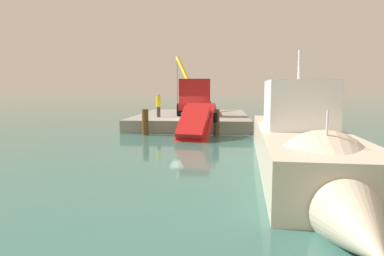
# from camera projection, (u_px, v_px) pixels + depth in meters

# --- Properties ---
(ground) EXTENTS (200.00, 200.00, 0.00)m
(ground) POSITION_uv_depth(u_px,v_px,m) (188.00, 131.00, 24.62)
(ground) COLOR #386B60
(dock) EXTENTS (12.35, 9.03, 0.88)m
(dock) POSITION_uv_depth(u_px,v_px,m) (193.00, 119.00, 28.86)
(dock) COLOR gray
(dock) RESTS_ON ground
(crane_truck) EXTENTS (8.90, 4.02, 5.37)m
(crane_truck) POSITION_uv_depth(u_px,v_px,m) (195.00, 98.00, 27.98)
(crane_truck) COLOR maroon
(crane_truck) RESTS_ON dock
(dock_worker) EXTENTS (0.34, 0.34, 1.80)m
(dock_worker) POSITION_uv_depth(u_px,v_px,m) (158.00, 105.00, 25.82)
(dock_worker) COLOR #3B3B3B
(dock_worker) RESTS_ON dock
(salvaged_car) EXTENTS (4.08, 2.73, 3.31)m
(salvaged_car) POSITION_uv_depth(u_px,v_px,m) (194.00, 129.00, 20.41)
(salvaged_car) COLOR red
(salvaged_car) RESTS_ON ground
(moored_yacht) EXTENTS (14.80, 3.98, 5.67)m
(moored_yacht) POSITION_uv_depth(u_px,v_px,m) (307.00, 158.00, 11.56)
(moored_yacht) COLOR beige
(moored_yacht) RESTS_ON ground
(piling_near) EXTENTS (0.42, 0.42, 1.71)m
(piling_near) POSITION_uv_depth(u_px,v_px,m) (145.00, 122.00, 22.28)
(piling_near) COLOR brown
(piling_near) RESTS_ON ground
(piling_mid) EXTENTS (0.40, 0.40, 1.72)m
(piling_mid) POSITION_uv_depth(u_px,v_px,m) (216.00, 122.00, 21.99)
(piling_mid) COLOR brown
(piling_mid) RESTS_ON ground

